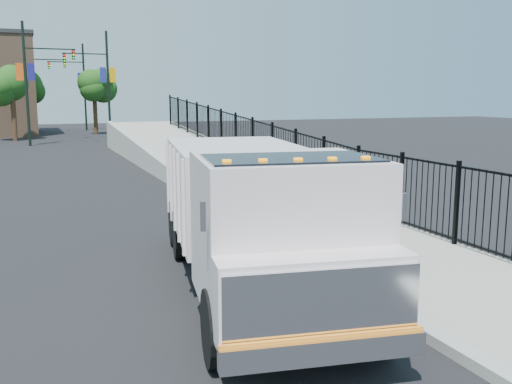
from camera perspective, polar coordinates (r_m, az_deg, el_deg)
name	(u,v)px	position (r m, az deg, el deg)	size (l,w,h in m)	color
ground	(311,267)	(11.41, 5.50, -7.52)	(120.00, 120.00, 0.00)	black
sidewalk	(459,283)	(10.88, 19.66, -8.59)	(3.55, 12.00, 0.12)	#9E998E
curb	(367,296)	(9.75, 11.04, -10.21)	(0.30, 12.00, 0.16)	#ADAAA3
ramp	(193,167)	(26.84, -6.36, 2.47)	(3.95, 24.00, 1.70)	#9E998E
iron_fence	(252,155)	(23.43, -0.35, 3.68)	(0.10, 28.00, 1.80)	black
truck	(255,208)	(9.69, -0.15, -1.65)	(3.63, 7.88, 2.60)	black
worker	(341,218)	(11.23, 8.52, -2.62)	(0.64, 0.42, 1.74)	maroon
debris	(373,268)	(11.02, 11.60, -7.43)	(0.33, 0.33, 0.08)	silver
light_pole_0	(31,79)	(40.52, -21.59, 10.48)	(3.77, 0.22, 8.00)	black
light_pole_1	(104,81)	(44.79, -14.96, 10.70)	(3.78, 0.22, 8.00)	black
light_pole_2	(32,82)	(52.96, -21.49, 10.16)	(3.77, 0.22, 8.00)	black
light_pole_3	(81,83)	(56.54, -17.10, 10.34)	(3.78, 0.22, 8.00)	black
tree_0	(12,86)	(45.27, -23.24, 9.70)	(2.59, 2.59, 5.29)	#382314
tree_1	(94,88)	(50.73, -15.89, 9.99)	(2.19, 2.19, 5.09)	#382314
tree_2	(27,88)	(56.78, -21.94, 9.65)	(2.78, 2.78, 5.39)	#382314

